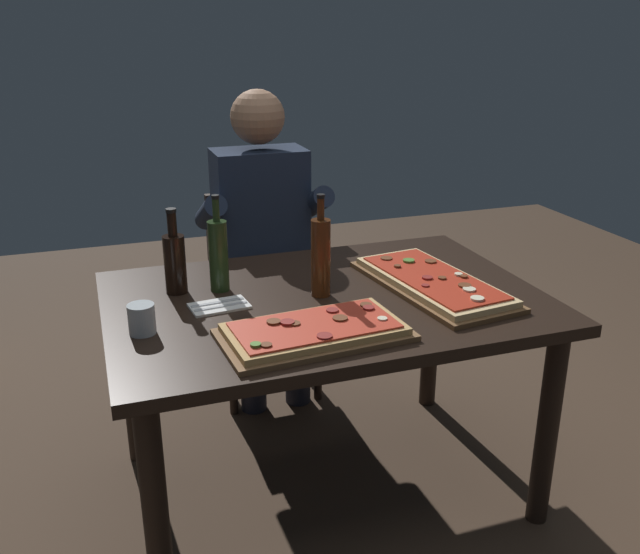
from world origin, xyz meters
TOP-DOWN VIEW (x-y plane):
  - ground_plane at (0.00, 0.00)m, footprint 6.40×6.40m
  - dining_table at (0.00, 0.00)m, footprint 1.40×0.96m
  - pizza_rectangular_front at (-0.13, -0.28)m, footprint 0.55×0.32m
  - pizza_rectangular_left at (0.37, -0.05)m, footprint 0.37×0.66m
  - wine_bottle_dark at (-0.31, 0.17)m, footprint 0.06×0.06m
  - oil_bottle_amber at (-0.01, 0.02)m, footprint 0.06×0.06m
  - vinegar_bottle_green at (-0.45, 0.20)m, footprint 0.07×0.07m
  - tumbler_near_camera at (-0.59, -0.09)m, footprint 0.08×0.08m
  - napkin_cutlery_set at (-0.34, 0.02)m, footprint 0.19×0.13m
  - diner_chair at (-0.01, 0.86)m, footprint 0.44×0.44m
  - seated_diner at (-0.01, 0.74)m, footprint 0.53×0.41m

SIDE VIEW (x-z plane):
  - ground_plane at x=0.00m, z-range 0.00..0.00m
  - diner_chair at x=-0.01m, z-range 0.05..0.92m
  - dining_table at x=0.00m, z-range 0.27..1.01m
  - seated_diner at x=-0.01m, z-range 0.08..1.41m
  - napkin_cutlery_set at x=-0.34m, z-range 0.74..0.75m
  - pizza_rectangular_front at x=-0.13m, z-range 0.73..0.78m
  - pizza_rectangular_left at x=0.37m, z-range 0.74..0.78m
  - tumbler_near_camera at x=-0.59m, z-range 0.74..0.82m
  - vinegar_bottle_green at x=-0.45m, z-range 0.71..0.99m
  - wine_bottle_dark at x=-0.31m, z-range 0.70..1.03m
  - oil_bottle_amber at x=-0.01m, z-range 0.71..1.04m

